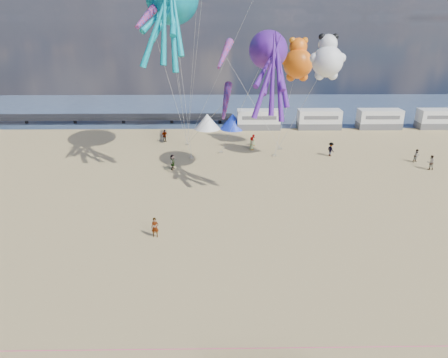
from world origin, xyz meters
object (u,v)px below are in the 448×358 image
at_px(standing_person, 155,227).
at_px(windsock_mid, 224,54).
at_px(motorhome_1, 319,119).
at_px(kite_teddy_orange, 298,64).
at_px(tent_white, 207,121).
at_px(beachgoer_6, 253,140).
at_px(motorhome_3, 439,119).
at_px(sandbag_e, 187,144).
at_px(beachgoer_0, 252,143).
at_px(windsock_left, 149,14).
at_px(windsock_right, 226,101).
at_px(beachgoer_2, 331,149).
at_px(beachgoer_7, 431,162).
at_px(sandbag_b, 221,152).
at_px(kite_octopus_purple, 268,50).
at_px(sandbag_d, 280,149).
at_px(beachgoer_1, 417,156).
at_px(kite_panda, 327,62).
at_px(motorhome_2, 379,119).
at_px(motorhome_0, 258,119).
at_px(tent_blue, 233,121).
at_px(beachgoer_4, 173,162).
at_px(sandbag_c, 274,155).
at_px(sandbag_a, 192,158).
at_px(beachgoer_3, 165,136).

bearing_deg(standing_person, windsock_mid, 78.16).
height_order(motorhome_1, kite_teddy_orange, kite_teddy_orange).
relative_size(tent_white, beachgoer_6, 2.56).
relative_size(motorhome_3, sandbag_e, 13.20).
bearing_deg(beachgoer_0, windsock_left, 125.57).
xyz_separation_m(sandbag_e, windsock_right, (5.13, -10.12, 7.90)).
relative_size(beachgoer_0, beachgoer_2, 0.99).
relative_size(beachgoer_6, beachgoer_7, 0.91).
xyz_separation_m(sandbag_b, windsock_left, (-7.13, -6.11, 16.44)).
height_order(motorhome_1, beachgoer_7, motorhome_1).
xyz_separation_m(motorhome_3, beachgoer_7, (-10.49, -18.47, -0.64)).
bearing_deg(kite_octopus_purple, sandbag_d, 78.32).
distance_m(sandbag_d, kite_teddy_orange, 11.01).
xyz_separation_m(motorhome_1, beachgoer_7, (8.51, -18.47, -0.64)).
bearing_deg(beachgoer_1, windsock_left, 162.17).
xyz_separation_m(motorhome_1, beachgoer_6, (-10.99, -8.89, -0.72)).
xyz_separation_m(beachgoer_0, kite_panda, (7.48, -5.69, 10.93)).
xyz_separation_m(kite_panda, windsock_mid, (-11.09, 6.13, 0.28)).
relative_size(motorhome_2, standing_person, 4.01).
relative_size(motorhome_0, windsock_right, 1.18).
height_order(beachgoer_1, windsock_right, windsock_right).
distance_m(sandbag_e, windsock_mid, 13.12).
relative_size(motorhome_1, tent_blue, 1.65).
distance_m(beachgoer_4, kite_panda, 20.40).
bearing_deg(sandbag_c, sandbag_d, 67.88).
distance_m(sandbag_b, windsock_left, 18.93).
height_order(motorhome_3, sandbag_d, motorhome_3).
relative_size(tent_white, standing_person, 2.43).
bearing_deg(sandbag_c, motorhome_1, 57.16).
xyz_separation_m(motorhome_2, beachgoer_7, (-0.99, -18.47, -0.64)).
xyz_separation_m(beachgoer_2, sandbag_a, (-17.45, -0.81, -0.77)).
distance_m(motorhome_3, kite_panda, 29.98).
bearing_deg(beachgoer_4, tent_white, 4.31).
relative_size(beachgoer_0, beachgoer_1, 1.09).
bearing_deg(motorhome_1, motorhome_3, 0.00).
xyz_separation_m(tent_blue, windsock_mid, (-1.48, -10.27, 10.88)).
height_order(tent_blue, sandbag_d, tent_blue).
height_order(tent_white, windsock_right, windsock_right).
bearing_deg(kite_panda, windsock_mid, 128.30).
xyz_separation_m(beachgoer_0, windsock_mid, (-3.61, 0.43, 11.21)).
distance_m(beachgoer_3, sandbag_b, 9.55).
bearing_deg(motorhome_3, beachgoer_3, -170.80).
relative_size(sandbag_c, windsock_left, 0.07).
relative_size(motorhome_1, beachgoer_6, 4.22).
xyz_separation_m(sandbag_d, kite_panda, (3.72, -5.65, 11.69)).
distance_m(beachgoer_1, sandbag_d, 16.56).
relative_size(sandbag_d, sandbag_e, 1.00).
distance_m(motorhome_2, sandbag_a, 31.97).
bearing_deg(motorhome_0, windsock_mid, -118.08).
xyz_separation_m(beachgoer_1, sandbag_b, (-23.55, 3.76, -0.69)).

